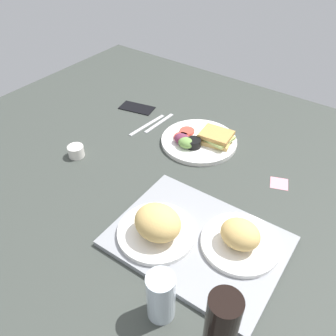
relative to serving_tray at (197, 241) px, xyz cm
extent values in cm
cube|color=#383D38|center=(20.26, -20.06, -2.30)|extent=(190.00, 150.00, 3.00)
cube|color=gray|center=(0.00, 0.00, 0.00)|extent=(45.78, 34.07, 1.60)
cylinder|color=white|center=(-10.00, -5.00, 1.50)|extent=(20.77, 20.77, 1.40)
ellipsoid|color=#DBB266|center=(-9.82, -4.30, 5.74)|extent=(10.40, 8.98, 7.09)
cylinder|color=white|center=(10.00, 5.00, 1.50)|extent=(21.35, 21.35, 1.40)
ellipsoid|color=#DBB266|center=(9.07, 5.53, 6.57)|extent=(12.82, 11.07, 8.74)
cylinder|color=white|center=(24.37, -39.42, 0.00)|extent=(27.88, 27.88, 1.60)
cube|color=#DBB266|center=(18.79, -41.93, 1.50)|extent=(12.76, 11.27, 1.40)
cube|color=#B2C66B|center=(18.79, -41.93, 2.70)|extent=(11.98, 10.23, 1.00)
cube|color=tan|center=(18.79, -41.93, 3.90)|extent=(11.94, 10.18, 1.40)
cylinder|color=#D14738|center=(30.64, -40.82, 1.20)|extent=(5.60, 5.60, 0.80)
cylinder|color=#D14738|center=(30.22, -36.35, 1.20)|extent=(5.60, 5.60, 0.80)
cylinder|color=black|center=(23.67, -34.54, 2.30)|extent=(5.20, 5.20, 3.00)
cylinder|color=#EFEACC|center=(23.67, -34.54, 3.40)|extent=(4.26, 4.26, 0.60)
ellipsoid|color=#729E4C|center=(25.76, -32.73, 2.60)|extent=(6.00, 4.80, 3.60)
ellipsoid|color=#6B2D47|center=(28.27, -33.84, 2.60)|extent=(6.00, 4.80, 3.60)
cylinder|color=silver|center=(-3.88, 21.39, 5.92)|extent=(6.40, 6.40, 13.45)
cylinder|color=black|center=(-18.58, 22.16, 9.85)|extent=(6.40, 6.40, 21.31)
cylinder|color=silver|center=(55.22, -7.35, 1.20)|extent=(5.60, 5.60, 4.00)
cube|color=#B7B7BC|center=(44.37, -41.42, -0.55)|extent=(1.97, 17.04, 0.50)
cube|color=#B7B7BC|center=(47.37, -37.42, -0.55)|extent=(2.98, 19.05, 0.50)
cube|color=black|center=(59.18, -45.15, -0.40)|extent=(15.63, 10.17, 0.80)
cube|color=pink|center=(-8.58, -35.79, -0.74)|extent=(7.26, 7.26, 0.12)
camera|label=1|loc=(-28.84, 52.99, 75.88)|focal=37.54mm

